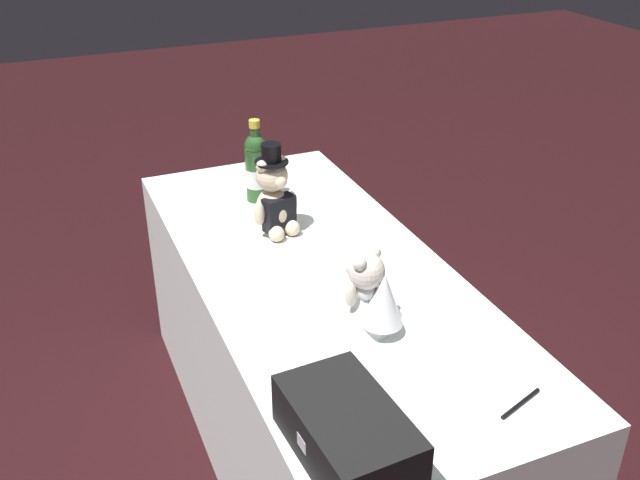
# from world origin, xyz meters

# --- Properties ---
(ground_plane) EXTENTS (12.00, 12.00, 0.00)m
(ground_plane) POSITION_xyz_m (0.00, 0.00, 0.00)
(ground_plane) COLOR black
(reception_table) EXTENTS (1.80, 0.75, 0.75)m
(reception_table) POSITION_xyz_m (0.00, 0.00, 0.37)
(reception_table) COLOR white
(reception_table) RESTS_ON ground_plane
(teddy_bear_groom) EXTENTS (0.16, 0.16, 0.31)m
(teddy_bear_groom) POSITION_xyz_m (-0.28, -0.04, 0.87)
(teddy_bear_groom) COLOR beige
(teddy_bear_groom) RESTS_ON reception_table
(teddy_bear_bride) EXTENTS (0.21, 0.19, 0.23)m
(teddy_bear_bride) POSITION_xyz_m (0.34, 0.00, 0.85)
(teddy_bear_bride) COLOR white
(teddy_bear_bride) RESTS_ON reception_table
(champagne_bottle) EXTENTS (0.08, 0.08, 0.30)m
(champagne_bottle) POSITION_xyz_m (-0.55, -0.02, 0.88)
(champagne_bottle) COLOR #244B1F
(champagne_bottle) RESTS_ON reception_table
(signing_pen) EXTENTS (0.06, 0.15, 0.01)m
(signing_pen) POSITION_xyz_m (0.75, 0.19, 0.75)
(signing_pen) COLOR black
(signing_pen) RESTS_ON reception_table
(gift_case_black) EXTENTS (0.35, 0.22, 0.12)m
(gift_case_black) POSITION_xyz_m (0.73, -0.25, 0.81)
(gift_case_black) COLOR black
(gift_case_black) RESTS_ON reception_table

